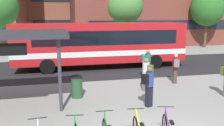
{
  "coord_description": "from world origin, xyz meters",
  "views": [
    {
      "loc": [
        -2.93,
        -6.26,
        3.82
      ],
      "look_at": [
        -0.54,
        4.74,
        1.53
      ],
      "focal_mm": 38.53,
      "sensor_mm": 36.0,
      "label": 1
    }
  ],
  "objects": [
    {
      "name": "commuter_grey_pack_3",
      "position": [
        3.28,
        5.71,
        0.97
      ],
      "size": [
        0.45,
        0.59,
        1.68
      ],
      "rotation": [
        0.0,
        0.0,
        1.28
      ],
      "color": "#47382D",
      "rests_on": "ground"
    },
    {
      "name": "commuter_black_pack_0",
      "position": [
        0.58,
        2.74,
        0.99
      ],
      "size": [
        0.6,
        0.5,
        1.71
      ],
      "rotation": [
        0.0,
        0.0,
        0.42
      ],
      "color": "black",
      "rests_on": "ground"
    },
    {
      "name": "commuter_olive_pack_4",
      "position": [
        1.21,
        4.74,
        0.97
      ],
      "size": [
        0.56,
        0.6,
        1.69
      ],
      "rotation": [
        0.0,
        0.0,
        2.22
      ],
      "color": "#565660",
      "rests_on": "ground"
    },
    {
      "name": "street_tree_0",
      "position": [
        13.68,
        18.88,
        4.52
      ],
      "size": [
        3.81,
        3.81,
        6.62
      ],
      "color": "brown",
      "rests_on": "ground"
    },
    {
      "name": "trash_bin",
      "position": [
        -2.25,
        4.55,
        0.52
      ],
      "size": [
        0.55,
        0.55,
        1.03
      ],
      "color": "#284C2D",
      "rests_on": "ground"
    },
    {
      "name": "commuter_teal_pack_1",
      "position": [
        2.13,
        7.09,
        1.01
      ],
      "size": [
        0.57,
        0.4,
        1.74
      ],
      "rotation": [
        0.0,
        0.0,
        6.09
      ],
      "color": "#2D3851",
      "rests_on": "ground"
    },
    {
      "name": "street_tree_2",
      "position": [
        3.29,
        16.48,
        4.5
      ],
      "size": [
        3.39,
        3.39,
        6.21
      ],
      "color": "brown",
      "rests_on": "ground"
    },
    {
      "name": "bus_lane_asphalt",
      "position": [
        0.0,
        10.69,
        0.0
      ],
      "size": [
        80.0,
        7.2,
        0.01
      ],
      "primitive_type": "cube",
      "color": "#232326",
      "rests_on": "ground"
    },
    {
      "name": "city_bus",
      "position": [
        -0.14,
        10.69,
        1.78
      ],
      "size": [
        12.04,
        2.65,
        3.2
      ],
      "rotation": [
        0.0,
        0.0,
        3.15
      ],
      "color": "red",
      "rests_on": "ground"
    }
  ]
}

